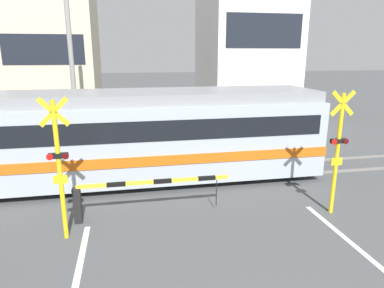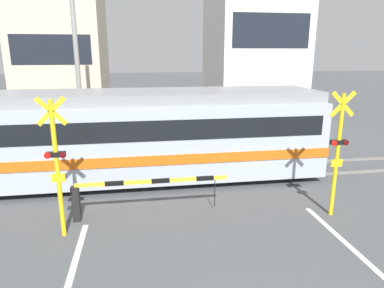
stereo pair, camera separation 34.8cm
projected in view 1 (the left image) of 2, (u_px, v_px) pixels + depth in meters
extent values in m
cube|color=gray|center=(188.00, 182.00, 11.84)|extent=(50.00, 0.10, 0.08)
cube|color=gray|center=(181.00, 169.00, 13.21)|extent=(50.00, 0.10, 0.08)
cube|color=#ADB7C1|center=(96.00, 140.00, 11.59)|extent=(15.42, 2.95, 2.53)
cube|color=gray|center=(92.00, 98.00, 11.22)|extent=(15.26, 2.59, 0.36)
cube|color=orange|center=(96.00, 151.00, 11.69)|extent=(15.43, 3.01, 0.32)
cube|color=black|center=(94.00, 124.00, 11.44)|extent=(14.80, 2.99, 0.64)
cylinder|color=black|center=(236.00, 170.00, 12.08)|extent=(0.76, 0.12, 0.76)
cylinder|color=black|center=(225.00, 158.00, 13.44)|extent=(0.76, 0.12, 0.76)
cube|color=black|center=(77.00, 206.00, 8.97)|extent=(0.20, 0.20, 0.97)
cube|color=yellow|center=(155.00, 182.00, 9.22)|extent=(4.10, 0.09, 0.09)
cube|color=black|center=(116.00, 184.00, 9.03)|extent=(0.49, 0.10, 0.10)
cube|color=black|center=(163.00, 181.00, 9.26)|extent=(0.49, 0.10, 0.10)
cube|color=black|center=(207.00, 178.00, 9.49)|extent=(0.49, 0.10, 0.10)
cylinder|color=black|center=(216.00, 192.00, 9.65)|extent=(0.02, 0.02, 0.80)
cube|color=black|center=(248.00, 142.00, 15.48)|extent=(0.20, 0.20, 0.97)
cube|color=yellow|center=(204.00, 132.00, 14.96)|extent=(4.10, 0.09, 0.09)
cube|color=black|center=(226.00, 131.00, 15.15)|extent=(0.49, 0.10, 0.10)
cube|color=black|center=(199.00, 133.00, 14.93)|extent=(0.49, 0.10, 0.10)
cube|color=black|center=(171.00, 134.00, 14.70)|extent=(0.49, 0.10, 0.10)
cylinder|color=black|center=(165.00, 144.00, 14.76)|extent=(0.02, 0.02, 0.80)
cylinder|color=yellow|center=(60.00, 172.00, 7.93)|extent=(0.11, 0.11, 3.36)
cube|color=yellow|center=(54.00, 112.00, 7.56)|extent=(0.68, 0.04, 0.68)
cube|color=yellow|center=(54.00, 112.00, 7.56)|extent=(0.68, 0.04, 0.68)
cube|color=black|center=(58.00, 156.00, 7.82)|extent=(0.44, 0.12, 0.12)
cylinder|color=red|center=(50.00, 157.00, 7.72)|extent=(0.15, 0.03, 0.15)
cylinder|color=#4C0C0C|center=(65.00, 156.00, 7.78)|extent=(0.15, 0.03, 0.15)
cube|color=yellow|center=(60.00, 179.00, 7.95)|extent=(0.32, 0.03, 0.20)
cylinder|color=yellow|center=(337.00, 155.00, 9.24)|extent=(0.11, 0.11, 3.36)
cube|color=yellow|center=(343.00, 103.00, 8.88)|extent=(0.68, 0.04, 0.68)
cube|color=yellow|center=(343.00, 103.00, 8.88)|extent=(0.68, 0.04, 0.68)
cube|color=black|center=(338.00, 141.00, 9.14)|extent=(0.44, 0.12, 0.12)
cylinder|color=red|center=(334.00, 142.00, 9.03)|extent=(0.15, 0.03, 0.15)
cylinder|color=#4C0C0C|center=(346.00, 141.00, 9.10)|extent=(0.15, 0.03, 0.15)
cube|color=yellow|center=(337.00, 162.00, 9.26)|extent=(0.32, 0.03, 0.20)
cylinder|color=#33384C|center=(178.00, 133.00, 17.43)|extent=(0.13, 0.13, 0.87)
cylinder|color=#33384C|center=(180.00, 133.00, 17.46)|extent=(0.13, 0.13, 0.87)
cube|color=#B7B7BC|center=(179.00, 118.00, 17.24)|extent=(0.38, 0.22, 0.69)
sphere|color=tan|center=(179.00, 108.00, 17.12)|extent=(0.24, 0.24, 0.24)
cube|color=beige|center=(56.00, 57.00, 22.40)|extent=(5.23, 7.01, 8.29)
cube|color=#1E232D|center=(43.00, 50.00, 18.96)|extent=(4.39, 0.03, 1.66)
cube|color=white|center=(245.00, 41.00, 24.53)|extent=(5.89, 7.01, 10.37)
cube|color=#1E232D|center=(265.00, 31.00, 21.07)|extent=(4.95, 0.03, 2.07)
cylinder|color=gray|center=(72.00, 67.00, 15.59)|extent=(0.22, 0.22, 7.53)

